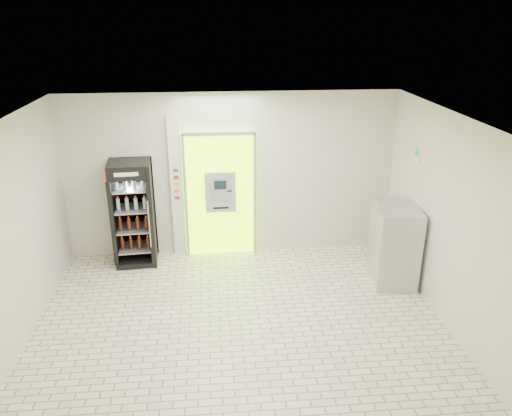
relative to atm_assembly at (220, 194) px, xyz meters
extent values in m
plane|color=beige|center=(0.20, -2.41, -1.17)|extent=(6.00, 6.00, 0.00)
plane|color=beige|center=(0.20, 0.09, 0.33)|extent=(6.00, 0.00, 6.00)
plane|color=beige|center=(0.20, -4.91, 0.33)|extent=(6.00, 0.00, 6.00)
plane|color=beige|center=(-2.80, -2.41, 0.33)|extent=(0.00, 5.00, 5.00)
plane|color=beige|center=(3.20, -2.41, 0.33)|extent=(0.00, 5.00, 5.00)
plane|color=white|center=(0.20, -2.41, 1.83)|extent=(6.00, 6.00, 0.00)
cube|color=#A5FF02|center=(0.00, 0.02, -0.02)|extent=(1.20, 0.12, 2.30)
cube|color=gray|center=(0.00, -0.05, 1.13)|extent=(1.28, 0.04, 0.06)
cube|color=gray|center=(-0.63, -0.05, -0.02)|extent=(0.04, 0.04, 2.30)
cube|color=gray|center=(0.63, -0.05, -0.02)|extent=(0.04, 0.04, 2.30)
cube|color=black|center=(0.10, -0.04, -0.67)|extent=(0.62, 0.01, 0.67)
cube|color=black|center=(-0.34, -0.04, 0.81)|extent=(0.22, 0.01, 0.18)
cube|color=#AAADB2|center=(0.00, -0.09, 0.08)|extent=(0.55, 0.12, 0.75)
cube|color=black|center=(0.00, -0.16, 0.23)|extent=(0.22, 0.01, 0.16)
cube|color=gray|center=(0.00, -0.16, -0.05)|extent=(0.16, 0.01, 0.12)
cube|color=black|center=(0.16, -0.16, 0.11)|extent=(0.09, 0.01, 0.02)
cube|color=black|center=(0.00, -0.16, -0.21)|extent=(0.28, 0.01, 0.03)
cube|color=silver|center=(-0.78, 0.04, 0.13)|extent=(0.22, 0.10, 2.60)
cube|color=#193FB2|center=(-0.78, -0.02, 0.48)|extent=(0.09, 0.01, 0.06)
cube|color=red|center=(-0.78, -0.02, 0.35)|extent=(0.09, 0.01, 0.06)
cube|color=yellow|center=(-0.78, -0.02, 0.22)|extent=(0.09, 0.01, 0.06)
cube|color=orange|center=(-0.78, -0.02, 0.09)|extent=(0.09, 0.01, 0.06)
cube|color=red|center=(-0.78, -0.02, -0.04)|extent=(0.09, 0.01, 0.06)
cube|color=black|center=(-1.55, -0.25, -0.22)|extent=(0.76, 0.70, 1.89)
cube|color=black|center=(-1.55, 0.05, -0.22)|extent=(0.71, 0.10, 1.89)
cube|color=red|center=(-1.55, -0.56, 0.60)|extent=(0.69, 0.06, 0.23)
cube|color=white|center=(-1.55, -0.57, 0.60)|extent=(0.40, 0.03, 0.07)
cube|color=black|center=(-1.55, -0.25, -1.12)|extent=(0.76, 0.70, 0.09)
cylinder|color=gray|center=(-1.24, -0.59, -0.30)|extent=(0.03, 0.03, 0.85)
cube|color=gray|center=(-1.55, -0.25, -0.89)|extent=(0.64, 0.59, 0.02)
cube|color=gray|center=(-1.55, -0.25, -0.51)|extent=(0.64, 0.59, 0.02)
cube|color=gray|center=(-1.55, -0.25, -0.13)|extent=(0.64, 0.59, 0.02)
cube|color=gray|center=(-1.55, -0.25, 0.25)|extent=(0.64, 0.59, 0.02)
cube|color=#AAADB2|center=(2.86, -1.28, -0.51)|extent=(0.79, 1.08, 1.33)
cube|color=gray|center=(2.52, -1.28, -0.44)|extent=(0.13, 0.97, 0.01)
cube|color=white|center=(3.19, -1.01, 0.95)|extent=(0.02, 0.22, 0.26)
cube|color=#0D9841|center=(3.18, -1.01, 0.98)|extent=(0.00, 0.14, 0.14)
camera|label=1|loc=(-0.12, -8.57, 3.10)|focal=35.00mm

